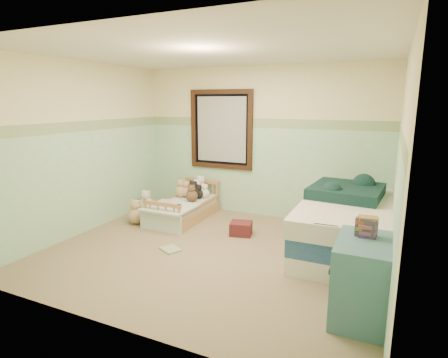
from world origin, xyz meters
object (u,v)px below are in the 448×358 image
at_px(twin_bed_frame, 344,242).
at_px(plush_floor_tan, 136,216).
at_px(dresser, 361,279).
at_px(red_pillow, 241,228).
at_px(toddler_bed_frame, 184,214).
at_px(plush_floor_cream, 147,204).
at_px(floor_book, 170,249).

bearing_deg(twin_bed_frame, plush_floor_tan, -174.70).
distance_m(twin_bed_frame, dresser, 1.59).
bearing_deg(twin_bed_frame, red_pillow, -177.90).
distance_m(toddler_bed_frame, plush_floor_cream, 0.82).
height_order(plush_floor_cream, dresser, dresser).
distance_m(plush_floor_cream, floor_book, 1.87).
bearing_deg(plush_floor_cream, dresser, -26.56).
relative_size(twin_bed_frame, red_pillow, 6.87).
bearing_deg(red_pillow, toddler_bed_frame, 165.20).
xyz_separation_m(toddler_bed_frame, plush_floor_tan, (-0.56, -0.54, 0.05)).
bearing_deg(dresser, toddler_bed_frame, 148.38).
bearing_deg(red_pillow, twin_bed_frame, 2.10).
bearing_deg(red_pillow, dresser, -40.22).
bearing_deg(plush_floor_tan, dresser, -19.78).
bearing_deg(plush_floor_tan, plush_floor_cream, 112.69).
relative_size(dresser, floor_book, 2.81).
relative_size(plush_floor_cream, twin_bed_frame, 0.12).
bearing_deg(red_pillow, plush_floor_cream, 169.22).
distance_m(toddler_bed_frame, dresser, 3.43).
height_order(plush_floor_cream, plush_floor_tan, plush_floor_tan).
bearing_deg(floor_book, red_pillow, 83.35).
height_order(plush_floor_tan, floor_book, plush_floor_tan).
xyz_separation_m(dresser, red_pillow, (-1.76, 1.49, -0.27)).
bearing_deg(plush_floor_cream, toddler_bed_frame, -4.94).
height_order(dresser, floor_book, dresser).
bearing_deg(red_pillow, floor_book, -124.35).
bearing_deg(toddler_bed_frame, floor_book, -66.97).
height_order(red_pillow, floor_book, red_pillow).
bearing_deg(floor_book, twin_bed_frame, 52.83).
xyz_separation_m(plush_floor_tan, twin_bed_frame, (3.16, 0.29, -0.02)).
height_order(plush_floor_tan, dresser, dresser).
xyz_separation_m(toddler_bed_frame, plush_floor_cream, (-0.82, 0.07, 0.04)).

